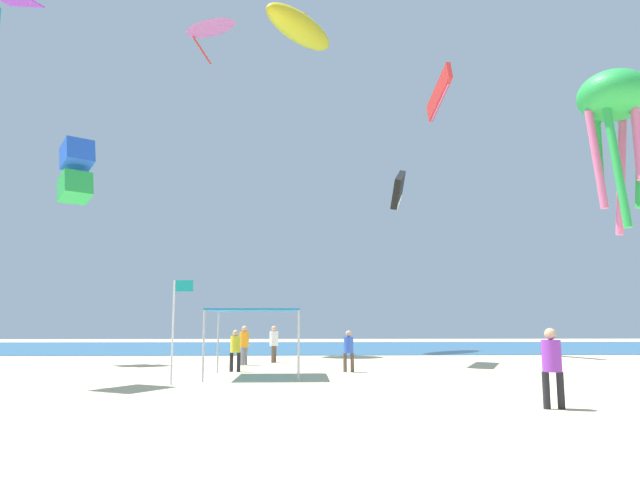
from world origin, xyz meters
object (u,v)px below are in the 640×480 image
at_px(canopy_tent, 256,312).
at_px(kite_parafoil_red, 439,93).
at_px(banner_flag, 176,320).
at_px(kite_box_blue, 76,171).
at_px(person_central, 552,361).
at_px(kite_parafoil_black, 399,189).
at_px(person_far_shore, 244,342).
at_px(person_near_tent, 349,348).
at_px(person_leftmost, 235,347).
at_px(kite_delta_pink, 210,24).
at_px(kite_octopus_green, 614,104).
at_px(kite_inflatable_yellow, 299,28).
at_px(person_rightmost, 274,341).

bearing_deg(canopy_tent, kite_parafoil_red, 52.17).
relative_size(banner_flag, kite_box_blue, 1.04).
distance_m(person_central, kite_parafoil_black, 15.98).
relative_size(person_far_shore, banner_flag, 0.55).
bearing_deg(person_near_tent, person_leftmost, -0.72).
bearing_deg(banner_flag, kite_box_blue, 127.16).
relative_size(canopy_tent, person_near_tent, 2.11).
bearing_deg(banner_flag, kite_delta_pink, 97.18).
bearing_deg(person_far_shore, kite_parafoil_red, -34.57).
relative_size(kite_parafoil_red, kite_octopus_green, 0.71).
distance_m(canopy_tent, banner_flag, 3.47).
xyz_separation_m(banner_flag, kite_box_blue, (-7.01, 9.25, 7.17)).
distance_m(canopy_tent, person_leftmost, 2.73).
xyz_separation_m(person_leftmost, person_central, (8.14, -10.07, 0.09)).
bearing_deg(kite_delta_pink, kite_inflatable_yellow, 95.07).
bearing_deg(kite_octopus_green, kite_box_blue, 44.44).
bearing_deg(kite_parafoil_red, kite_box_blue, 101.77).
distance_m(kite_inflatable_yellow, kite_delta_pink, 7.98).
bearing_deg(kite_parafoil_black, kite_delta_pink, -112.77).
height_order(kite_delta_pink, kite_parafoil_black, kite_delta_pink).
distance_m(person_far_shore, kite_box_blue, 11.63).
bearing_deg(person_leftmost, kite_inflatable_yellow, 89.10).
bearing_deg(kite_octopus_green, person_rightmost, 29.47).
xyz_separation_m(person_central, person_far_shore, (-8.15, 13.69, -0.00)).
distance_m(person_leftmost, person_central, 12.95).
bearing_deg(kite_box_blue, person_near_tent, -56.93).
bearing_deg(person_rightmost, person_leftmost, -179.49).
bearing_deg(kite_box_blue, kite_octopus_green, -56.31).
bearing_deg(kite_parafoil_black, person_leftmost, -46.91).
distance_m(canopy_tent, kite_inflatable_yellow, 28.53).
xyz_separation_m(person_near_tent, kite_delta_pink, (-7.82, 12.20, 19.98)).
bearing_deg(kite_box_blue, canopy_tent, -72.17).
bearing_deg(kite_delta_pink, banner_flag, -28.60).
bearing_deg(canopy_tent, banner_flag, -130.59).
height_order(kite_box_blue, kite_parafoil_black, kite_box_blue).
height_order(kite_parafoil_red, kite_parafoil_black, kite_parafoil_red).
height_order(person_rightmost, kite_inflatable_yellow, kite_inflatable_yellow).
distance_m(canopy_tent, person_central, 10.73).
relative_size(person_near_tent, person_leftmost, 0.99).
distance_m(person_leftmost, kite_parafoil_red, 21.47).
bearing_deg(person_rightmost, kite_octopus_green, -110.51).
bearing_deg(person_near_tent, kite_inflatable_yellow, -79.89).
xyz_separation_m(person_near_tent, banner_flag, (-5.71, -4.54, 1.02)).
xyz_separation_m(kite_parafoil_red, kite_octopus_green, (2.77, -14.24, -6.27)).
xyz_separation_m(person_central, banner_flag, (-9.44, 5.24, 0.92)).
distance_m(person_central, person_rightmost, 16.72).
bearing_deg(kite_parafoil_red, kite_octopus_green, -175.37).
bearing_deg(kite_inflatable_yellow, kite_box_blue, 177.21).
bearing_deg(person_near_tent, kite_octopus_green, 164.29).
height_order(person_near_tent, kite_delta_pink, kite_delta_pink).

